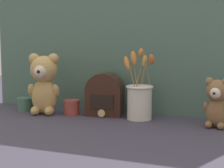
{
  "coord_description": "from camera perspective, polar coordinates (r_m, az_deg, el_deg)",
  "views": [
    {
      "loc": [
        0.57,
        -1.44,
        0.33
      ],
      "look_at": [
        0.0,
        0.02,
        0.16
      ],
      "focal_mm": 55.0,
      "sensor_mm": 36.0,
      "label": 1
    }
  ],
  "objects": [
    {
      "name": "decorative_tin_short",
      "position": [
        1.68,
        -6.72,
        -3.83
      ],
      "size": [
        0.08,
        0.08,
        0.07
      ],
      "color": "#993D33",
      "rests_on": "ground"
    },
    {
      "name": "teddy_bear_large",
      "position": [
        1.7,
        -11.27,
        0.25
      ],
      "size": [
        0.17,
        0.15,
        0.3
      ],
      "color": "tan",
      "rests_on": "ground"
    },
    {
      "name": "backdrop_wall",
      "position": [
        1.71,
        1.82,
        7.36
      ],
      "size": [
        1.48,
        0.02,
        0.73
      ],
      "color": "#4C6B5B",
      "rests_on": "ground"
    },
    {
      "name": "ground_plane",
      "position": [
        1.59,
        -0.26,
        -5.74
      ],
      "size": [
        4.0,
        4.0,
        0.0
      ],
      "primitive_type": "plane",
      "color": "#3D3847"
    },
    {
      "name": "decorative_tin_tall",
      "position": [
        1.83,
        -14.24,
        -3.24
      ],
      "size": [
        0.08,
        0.08,
        0.07
      ],
      "color": "#47705B",
      "rests_on": "ground"
    },
    {
      "name": "teddy_bear_medium",
      "position": [
        1.46,
        17.05,
        -2.82
      ],
      "size": [
        0.11,
        0.1,
        0.21
      ],
      "color": "olive",
      "rests_on": "ground"
    },
    {
      "name": "flower_vase",
      "position": [
        1.56,
        4.59,
        -2.4
      ],
      "size": [
        0.14,
        0.15,
        0.32
      ],
      "color": "silver",
      "rests_on": "ground"
    },
    {
      "name": "vintage_radio",
      "position": [
        1.65,
        -1.19,
        -2.0
      ],
      "size": [
        0.19,
        0.13,
        0.2
      ],
      "color": "#381E14",
      "rests_on": "ground"
    }
  ]
}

